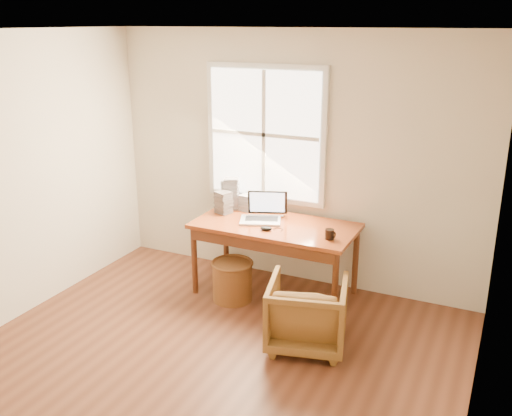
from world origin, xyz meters
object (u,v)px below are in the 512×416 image
at_px(wicker_stool, 232,281).
at_px(laptop, 260,207).
at_px(cd_stack_a, 230,194).
at_px(desk, 275,226).
at_px(coffee_mug, 329,234).
at_px(armchair, 307,313).

bearing_deg(wicker_stool, laptop, 62.50).
bearing_deg(cd_stack_a, laptop, -30.21).
height_order(wicker_stool, cd_stack_a, cd_stack_a).
xyz_separation_m(desk, laptop, (-0.16, 0.00, 0.18)).
distance_m(wicker_stool, coffee_mug, 1.12).
height_order(coffee_mug, cd_stack_a, cd_stack_a).
bearing_deg(desk, coffee_mug, -14.76).
bearing_deg(armchair, wicker_stool, -40.48).
height_order(desk, wicker_stool, desk).
xyz_separation_m(armchair, wicker_stool, (-0.96, 0.48, -0.11)).
relative_size(armchair, coffee_mug, 7.04).
relative_size(armchair, laptop, 1.51).
xyz_separation_m(desk, cd_stack_a, (-0.65, 0.28, 0.17)).
bearing_deg(armchair, cd_stack_a, -53.83).
relative_size(wicker_stool, coffee_mug, 4.15).
bearing_deg(wicker_stool, desk, 43.66).
height_order(armchair, cd_stack_a, cd_stack_a).
relative_size(laptop, coffee_mug, 4.67).
height_order(desk, coffee_mug, coffee_mug).
xyz_separation_m(desk, coffee_mug, (0.61, -0.16, 0.07)).
bearing_deg(armchair, laptop, -58.59).
xyz_separation_m(laptop, cd_stack_a, (-0.48, 0.28, -0.01)).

